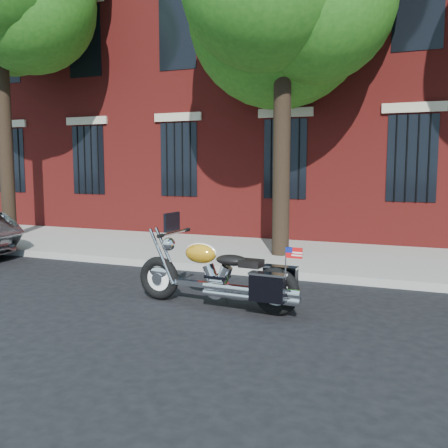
% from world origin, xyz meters
% --- Properties ---
extents(ground, '(120.00, 120.00, 0.00)m').
position_xyz_m(ground, '(0.00, 0.00, 0.00)').
color(ground, black).
rests_on(ground, ground).
extents(curb, '(40.00, 0.16, 0.15)m').
position_xyz_m(curb, '(0.00, 1.38, 0.07)').
color(curb, gray).
rests_on(curb, ground).
extents(sidewalk, '(40.00, 3.60, 0.15)m').
position_xyz_m(sidewalk, '(0.00, 3.26, 0.07)').
color(sidewalk, gray).
rests_on(sidewalk, ground).
extents(building, '(26.00, 10.08, 12.00)m').
position_xyz_m(building, '(0.00, 10.06, 6.00)').
color(building, maroon).
rests_on(building, ground).
extents(motorcycle, '(2.63, 0.84, 1.34)m').
position_xyz_m(motorcycle, '(0.69, -0.83, 0.45)').
color(motorcycle, black).
rests_on(motorcycle, ground).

